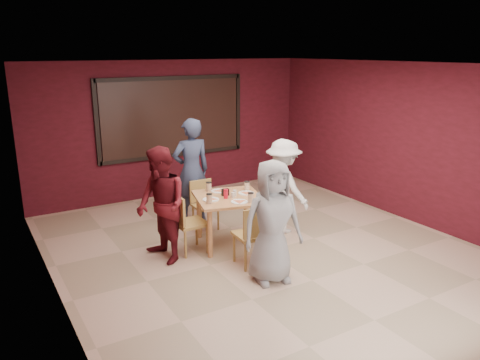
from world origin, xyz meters
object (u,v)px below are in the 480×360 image
diner_right (283,186)px  chair_left (186,220)px  dining_table (229,203)px  diner_front (272,222)px  chair_right (266,210)px  diner_back (191,171)px  chair_back (204,202)px  chair_front (254,232)px  diner_left (161,206)px

diner_right → chair_left: bearing=78.9°
dining_table → diner_front: (-0.11, -1.34, 0.14)m
diner_front → diner_right: bearing=60.7°
chair_right → diner_right: 0.50m
chair_left → diner_back: (0.67, 1.21, 0.41)m
diner_back → diner_right: 1.67m
chair_back → diner_right: 1.40m
chair_front → chair_back: bearing=87.4°
chair_back → diner_front: size_ratio=0.50×
dining_table → chair_right: dining_table is taller
chair_back → diner_right: (1.07, -0.84, 0.32)m
chair_left → diner_right: 1.79m
chair_front → diner_back: diner_back is taller
diner_front → diner_right: size_ratio=1.04×
diner_back → chair_right: bearing=123.2°
diner_front → chair_right: bearing=70.3°
dining_table → diner_back: (-0.05, 1.26, 0.24)m
dining_table → diner_left: size_ratio=0.72×
chair_front → chair_right: bearing=47.1°
chair_back → diner_right: bearing=-38.3°
chair_back → diner_back: size_ratio=0.45×
chair_right → diner_back: diner_back is taller
dining_table → chair_back: bearing=91.3°
chair_right → diner_right: diner_right is taller
chair_front → chair_back: (0.08, 1.72, -0.05)m
chair_front → chair_left: chair_left is taller
diner_front → diner_left: size_ratio=0.98×
chair_front → chair_left: (-0.62, 0.92, 0.01)m
chair_front → dining_table: bearing=83.6°
chair_front → diner_front: (-0.01, -0.47, 0.31)m
dining_table → diner_back: 1.28m
dining_table → chair_back: size_ratio=1.47×
dining_table → chair_front: size_ratio=1.34×
chair_right → diner_front: bearing=-121.1°
chair_back → diner_left: (-1.11, -0.88, 0.38)m
chair_left → diner_back: diner_back is taller
diner_front → diner_back: diner_back is taller
diner_front → diner_left: bearing=139.1°
chair_front → chair_right: chair_front is taller
diner_back → diner_left: size_ratio=1.10×
diner_front → diner_back: 2.60m
chair_left → diner_right: diner_right is taller
dining_table → diner_right: size_ratio=0.77×
chair_left → diner_left: diner_left is taller
chair_front → diner_front: diner_front is taller
chair_right → diner_left: (-1.80, 0.01, 0.39)m
dining_table → chair_front: dining_table is taller
chair_right → diner_right: size_ratio=0.51×
diner_back → diner_right: diner_back is taller
diner_back → chair_back: bearing=97.9°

